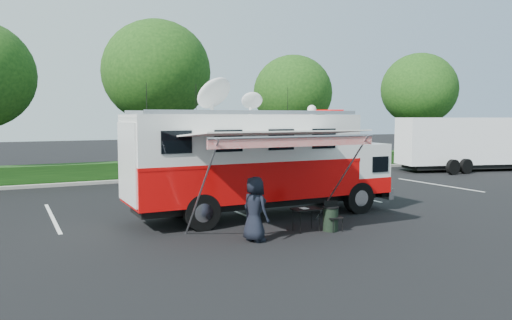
{
  "coord_description": "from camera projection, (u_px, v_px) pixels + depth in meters",
  "views": [
    {
      "loc": [
        -7.85,
        -15.03,
        3.42
      ],
      "look_at": [
        0.0,
        0.5,
        1.9
      ],
      "focal_mm": 35.0,
      "sensor_mm": 36.0,
      "label": 1
    }
  ],
  "objects": [
    {
      "name": "ground_plane",
      "position": [
        263.0,
        216.0,
        17.19
      ],
      "size": [
        120.0,
        120.0,
        0.0
      ],
      "primitive_type": "plane",
      "color": "black",
      "rests_on": "ground"
    },
    {
      "name": "back_border",
      "position": [
        177.0,
        89.0,
        28.74
      ],
      "size": [
        60.0,
        6.14,
        8.87
      ],
      "color": "#9E998E",
      "rests_on": "ground_plane"
    },
    {
      "name": "stall_lines",
      "position": [
        216.0,
        203.0,
        19.63
      ],
      "size": [
        24.12,
        5.5,
        0.01
      ],
      "color": "silver",
      "rests_on": "ground_plane"
    },
    {
      "name": "command_truck",
      "position": [
        261.0,
        161.0,
        16.99
      ],
      "size": [
        9.3,
        2.56,
        4.47
      ],
      "color": "black",
      "rests_on": "ground_plane"
    },
    {
      "name": "awning",
      "position": [
        277.0,
        136.0,
        14.17
      ],
      "size": [
        5.08,
        2.62,
        3.07
      ],
      "color": "white",
      "rests_on": "ground_plane"
    },
    {
      "name": "person",
      "position": [
        255.0,
        241.0,
        13.72
      ],
      "size": [
        0.8,
        1.0,
        1.79
      ],
      "primitive_type": "imported",
      "rotation": [
        0.0,
        0.0,
        1.87
      ],
      "color": "black",
      "rests_on": "ground_plane"
    },
    {
      "name": "folding_table",
      "position": [
        306.0,
        210.0,
        14.86
      ],
      "size": [
        0.85,
        0.62,
        0.69
      ],
      "color": "black",
      "rests_on": "ground_plane"
    },
    {
      "name": "folding_chair",
      "position": [
        333.0,
        213.0,
        14.94
      ],
      "size": [
        0.53,
        0.56,
        0.89
      ],
      "color": "black",
      "rests_on": "ground_plane"
    },
    {
      "name": "trash_bin",
      "position": [
        331.0,
        219.0,
        14.92
      ],
      "size": [
        0.49,
        0.49,
        0.74
      ],
      "color": "black",
      "rests_on": "ground_plane"
    },
    {
      "name": "semi_trailer",
      "position": [
        482.0,
        143.0,
        31.68
      ],
      "size": [
        11.07,
        5.13,
        3.35
      ],
      "color": "white",
      "rests_on": "ground_plane"
    }
  ]
}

